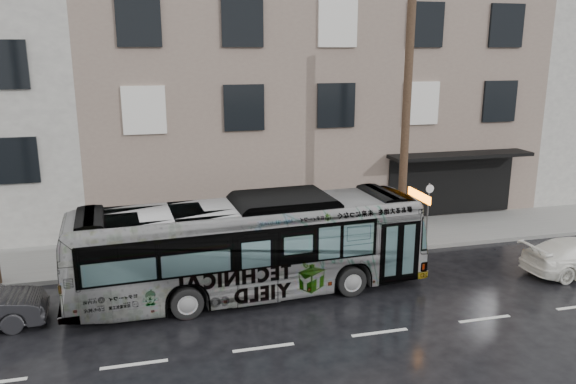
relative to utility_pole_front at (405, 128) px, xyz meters
name	(u,v)px	position (x,y,z in m)	size (l,w,h in m)	color
ground	(246,306)	(-6.50, -3.30, -4.65)	(120.00, 120.00, 0.00)	black
sidewalk	(223,249)	(-6.50, 1.60, -4.58)	(90.00, 3.60, 0.15)	gray
building_taupe	(297,88)	(-1.50, 9.40, 0.85)	(20.00, 12.00, 11.00)	gray
utility_pole_front	(405,128)	(0.00, 0.00, 0.00)	(0.30, 0.30, 9.00)	#4C3726
sign_post	(428,214)	(1.10, 0.00, -3.30)	(0.06, 0.06, 2.40)	slate
bus	(250,247)	(-6.20, -2.43, -3.11)	(2.58, 11.04, 3.07)	#B2B2B2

